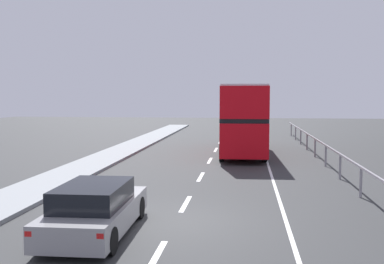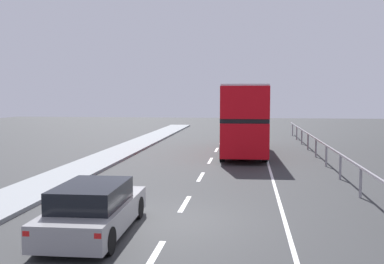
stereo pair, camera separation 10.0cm
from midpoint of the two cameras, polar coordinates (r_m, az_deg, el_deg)
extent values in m
cube|color=#2F3031|center=(13.09, -2.29, -11.49)|extent=(74.60, 120.00, 0.10)
cube|color=silver|center=(10.36, -4.94, -15.61)|extent=(0.16, 2.24, 0.01)
cube|color=silver|center=(15.07, -1.01, -9.11)|extent=(0.16, 2.24, 0.01)
cube|color=silver|center=(19.92, 0.97, -5.72)|extent=(0.16, 2.24, 0.01)
cube|color=silver|center=(24.83, 2.16, -3.65)|extent=(0.16, 2.24, 0.01)
cube|color=silver|center=(29.76, 2.95, -2.27)|extent=(0.16, 2.24, 0.01)
cube|color=silver|center=(34.71, 3.51, -1.28)|extent=(0.16, 2.24, 0.01)
cube|color=silver|center=(39.67, 3.94, -0.54)|extent=(0.16, 2.24, 0.01)
cube|color=silver|center=(21.74, 9.77, -4.91)|extent=(0.12, 46.00, 0.01)
cube|color=gray|center=(21.92, 17.33, -2.15)|extent=(0.08, 42.00, 0.08)
cylinder|color=gray|center=(16.92, 20.52, -6.04)|extent=(0.10, 0.10, 1.07)
cylinder|color=gray|center=(20.29, 18.19, -4.24)|extent=(0.10, 0.10, 1.07)
cylinder|color=gray|center=(23.70, 16.54, -2.94)|extent=(0.10, 0.10, 1.07)
cylinder|color=gray|center=(27.13, 15.30, -1.97)|extent=(0.10, 0.10, 1.07)
cylinder|color=gray|center=(30.58, 14.35, -1.22)|extent=(0.10, 0.10, 1.07)
cylinder|color=gray|center=(34.03, 13.59, -0.62)|extent=(0.10, 0.10, 1.07)
cylinder|color=gray|center=(37.50, 12.96, -0.13)|extent=(0.10, 0.10, 1.07)
cylinder|color=gray|center=(40.97, 12.45, 0.27)|extent=(0.10, 0.10, 1.07)
cube|color=red|center=(27.92, 6.21, -0.16)|extent=(2.89, 10.28, 1.82)
cube|color=black|center=(27.86, 6.23, 1.95)|extent=(2.90, 9.88, 0.24)
cube|color=red|center=(27.83, 6.24, 3.92)|extent=(2.89, 10.28, 1.68)
cube|color=silver|center=(27.83, 6.26, 5.75)|extent=(2.84, 10.08, 0.10)
cube|color=black|center=(32.98, 5.98, 0.73)|extent=(2.26, 0.12, 1.27)
cube|color=yellow|center=(32.90, 6.02, 4.76)|extent=(1.51, 0.10, 0.28)
cylinder|color=black|center=(31.67, 3.93, -0.95)|extent=(0.32, 1.01, 1.00)
cylinder|color=black|center=(31.72, 8.12, -0.98)|extent=(0.32, 1.01, 1.00)
cylinder|color=black|center=(24.52, 3.69, -2.59)|extent=(0.32, 1.01, 1.00)
cylinder|color=black|center=(24.59, 9.10, -2.62)|extent=(0.32, 1.01, 1.00)
cube|color=gray|center=(12.12, -12.31, -10.25)|extent=(1.87, 4.47, 0.63)
cube|color=black|center=(11.78, -12.70, -7.77)|extent=(1.62, 2.47, 0.54)
cube|color=red|center=(10.42, -20.35, -12.03)|extent=(0.16, 0.06, 0.12)
cube|color=red|center=(9.85, -11.86, -12.81)|extent=(0.16, 0.06, 0.12)
cylinder|color=black|center=(13.81, -13.58, -9.17)|extent=(0.21, 0.64, 0.64)
cylinder|color=black|center=(13.38, -6.93, -9.53)|extent=(0.21, 0.64, 0.64)
cylinder|color=black|center=(11.10, -18.84, -12.73)|extent=(0.21, 0.64, 0.64)
cylinder|color=black|center=(10.55, -10.60, -13.47)|extent=(0.21, 0.64, 0.64)
camera|label=1|loc=(0.05, -90.15, -0.01)|focal=41.92mm
camera|label=2|loc=(0.05, 89.85, 0.01)|focal=41.92mm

